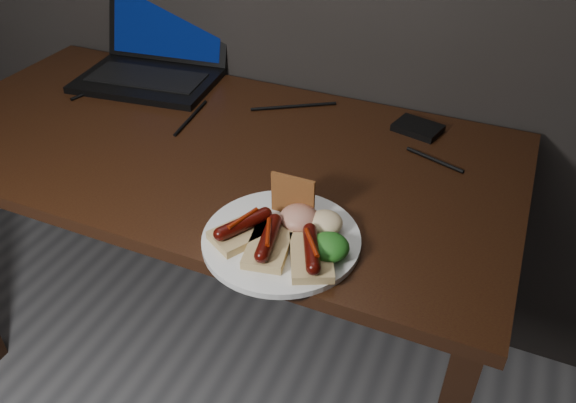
# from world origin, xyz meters

# --- Properties ---
(desk) EXTENTS (1.40, 0.70, 0.75)m
(desk) POSITION_xyz_m (0.00, 1.38, 0.66)
(desk) COLOR black
(desk) RESTS_ON ground
(laptop) EXTENTS (0.41, 0.37, 0.25)m
(laptop) POSITION_xyz_m (-0.32, 1.65, 0.81)
(laptop) COLOR black
(laptop) RESTS_ON desk
(hard_drive) EXTENTS (0.12, 0.10, 0.02)m
(hard_drive) POSITION_xyz_m (0.43, 1.63, 0.76)
(hard_drive) COLOR black
(hard_drive) RESTS_ON desk
(desk_cables) EXTENTS (1.00, 0.31, 0.01)m
(desk_cables) POSITION_xyz_m (-0.01, 1.54, 0.75)
(desk_cables) COLOR black
(desk_cables) RESTS_ON desk
(plate) EXTENTS (0.33, 0.33, 0.01)m
(plate) POSITION_xyz_m (0.30, 1.13, 0.76)
(plate) COLOR silver
(plate) RESTS_ON desk
(bread_sausage_left) EXTENTS (0.12, 0.13, 0.04)m
(bread_sausage_left) POSITION_xyz_m (0.23, 1.11, 0.78)
(bread_sausage_left) COLOR #E0C983
(bread_sausage_left) RESTS_ON plate
(bread_sausage_center) EXTENTS (0.09, 0.13, 0.04)m
(bread_sausage_center) POSITION_xyz_m (0.29, 1.09, 0.78)
(bread_sausage_center) COLOR #E0C983
(bread_sausage_center) RESTS_ON plate
(bread_sausage_right) EXTENTS (0.11, 0.13, 0.04)m
(bread_sausage_right) POSITION_xyz_m (0.37, 1.10, 0.78)
(bread_sausage_right) COLOR #E0C983
(bread_sausage_right) RESTS_ON plate
(crispbread) EXTENTS (0.08, 0.01, 0.08)m
(crispbread) POSITION_xyz_m (0.29, 1.20, 0.80)
(crispbread) COLOR #9A5B2A
(crispbread) RESTS_ON plate
(salad_greens) EXTENTS (0.07, 0.07, 0.04)m
(salad_greens) POSITION_xyz_m (0.39, 1.12, 0.78)
(salad_greens) COLOR #105115
(salad_greens) RESTS_ON plate
(salsa_mound) EXTENTS (0.07, 0.07, 0.04)m
(salsa_mound) POSITION_xyz_m (0.31, 1.17, 0.78)
(salsa_mound) COLOR maroon
(salsa_mound) RESTS_ON plate
(coleslaw_mound) EXTENTS (0.06, 0.06, 0.04)m
(coleslaw_mound) POSITION_xyz_m (0.36, 1.18, 0.78)
(coleslaw_mound) COLOR white
(coleslaw_mound) RESTS_ON plate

